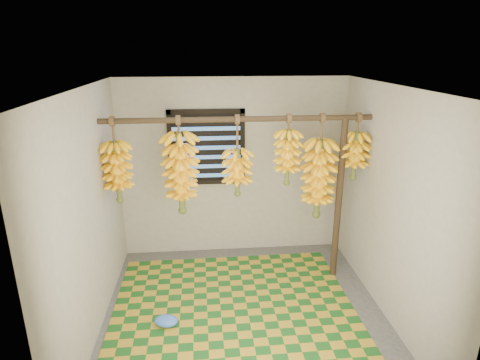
{
  "coord_description": "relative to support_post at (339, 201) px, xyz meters",
  "views": [
    {
      "loc": [
        -0.4,
        -3.64,
        2.74
      ],
      "look_at": [
        0.0,
        0.55,
        1.35
      ],
      "focal_mm": 30.0,
      "sensor_mm": 36.0,
      "label": 1
    }
  ],
  "objects": [
    {
      "name": "wall_left",
      "position": [
        -2.71,
        -0.7,
        0.2
      ],
      "size": [
        0.01,
        3.0,
        2.4
      ],
      "primitive_type": "cube",
      "color": "gray",
      "rests_on": "floor"
    },
    {
      "name": "banana_bunch_d",
      "position": [
        -0.64,
        0.0,
        0.56
      ],
      "size": [
        0.3,
        0.3,
        0.82
      ],
      "color": "brown",
      "rests_on": "hanging_pole"
    },
    {
      "name": "wall_right",
      "position": [
        0.3,
        -0.7,
        0.2
      ],
      "size": [
        0.01,
        3.0,
        2.4
      ],
      "primitive_type": "cube",
      "color": "gray",
      "rests_on": "floor"
    },
    {
      "name": "banana_bunch_a",
      "position": [
        -2.55,
        0.0,
        0.44
      ],
      "size": [
        0.33,
        0.33,
        0.96
      ],
      "color": "brown",
      "rests_on": "hanging_pole"
    },
    {
      "name": "floor",
      "position": [
        -1.2,
        -0.7,
        -1.0
      ],
      "size": [
        3.0,
        3.0,
        0.01
      ],
      "primitive_type": "cube",
      "color": "#444444",
      "rests_on": "ground"
    },
    {
      "name": "support_post",
      "position": [
        0.0,
        0.0,
        0.0
      ],
      "size": [
        0.08,
        0.08,
        2.0
      ],
      "primitive_type": "cylinder",
      "color": "#3C2E1C",
      "rests_on": "floor"
    },
    {
      "name": "wall_back",
      "position": [
        -1.2,
        0.8,
        0.2
      ],
      "size": [
        3.0,
        0.01,
        2.4
      ],
      "primitive_type": "cube",
      "color": "gray",
      "rests_on": "floor"
    },
    {
      "name": "hanging_pole",
      "position": [
        -1.2,
        0.0,
        1.0
      ],
      "size": [
        3.0,
        0.06,
        0.06
      ],
      "primitive_type": "cylinder",
      "rotation": [
        0.0,
        1.57,
        0.0
      ],
      "color": "#3C2E1C",
      "rests_on": "wall_left"
    },
    {
      "name": "window",
      "position": [
        -1.55,
        0.78,
        0.5
      ],
      "size": [
        1.0,
        0.04,
        1.0
      ],
      "color": "black",
      "rests_on": "wall_back"
    },
    {
      "name": "banana_bunch_f",
      "position": [
        0.15,
        0.0,
        0.55
      ],
      "size": [
        0.31,
        0.31,
        0.78
      ],
      "color": "brown",
      "rests_on": "hanging_pole"
    },
    {
      "name": "woven_mat",
      "position": [
        -1.31,
        -0.51,
        -0.99
      ],
      "size": [
        2.65,
        2.13,
        0.01
      ],
      "primitive_type": "cube",
      "rotation": [
        0.0,
        0.0,
        0.01
      ],
      "color": "#18531A",
      "rests_on": "floor"
    },
    {
      "name": "ceiling",
      "position": [
        -1.2,
        -0.7,
        1.4
      ],
      "size": [
        3.0,
        3.0,
        0.01
      ],
      "primitive_type": "cube",
      "color": "silver",
      "rests_on": "wall_back"
    },
    {
      "name": "plastic_bag",
      "position": [
        -2.03,
        -0.81,
        -0.94
      ],
      "size": [
        0.28,
        0.23,
        0.1
      ],
      "primitive_type": "ellipsoid",
      "rotation": [
        0.0,
        0.0,
        -0.21
      ],
      "color": "#3D6FE4",
      "rests_on": "woven_mat"
    },
    {
      "name": "banana_bunch_e",
      "position": [
        -0.26,
        0.0,
        0.29
      ],
      "size": [
        0.38,
        0.38,
        1.23
      ],
      "color": "brown",
      "rests_on": "hanging_pole"
    },
    {
      "name": "banana_bunch_b",
      "position": [
        -1.85,
        0.0,
        0.4
      ],
      "size": [
        0.37,
        0.37,
        1.12
      ],
      "color": "brown",
      "rests_on": "hanging_pole"
    },
    {
      "name": "banana_bunch_c",
      "position": [
        -1.22,
        0.0,
        0.39
      ],
      "size": [
        0.34,
        0.34,
        0.93
      ],
      "color": "brown",
      "rests_on": "hanging_pole"
    }
  ]
}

